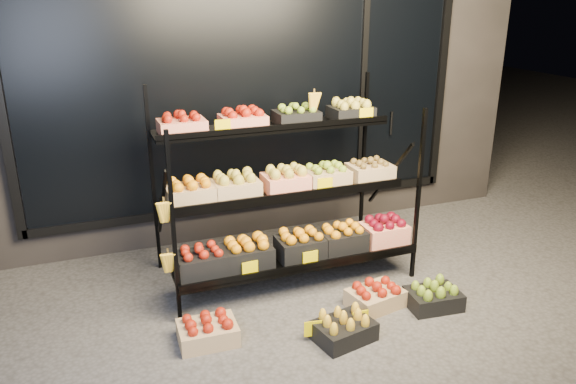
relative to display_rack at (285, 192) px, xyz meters
name	(u,v)px	position (x,y,z in m)	size (l,w,h in m)	color
ground	(313,308)	(0.01, -0.60, -0.79)	(24.00, 24.00, 0.00)	#514F4C
building	(222,52)	(0.01, 1.99, 0.96)	(6.00, 2.08, 3.50)	#2D2826
display_rack	(285,192)	(0.00, 0.00, 0.00)	(2.18, 1.02, 1.68)	black
tag_floor_a	(313,333)	(-0.16, -1.00, -0.73)	(0.13, 0.01, 0.12)	#EBCC00
tag_floor_b	(360,323)	(0.22, -1.00, -0.73)	(0.13, 0.01, 0.12)	#EBCC00
floor_crate_left	(208,330)	(-0.87, -0.74, -0.69)	(0.42, 0.32, 0.21)	tan
floor_crate_midleft	(344,328)	(0.05, -1.06, -0.69)	(0.47, 0.38, 0.21)	black
floor_crate_midright	(375,295)	(0.49, -0.74, -0.69)	(0.46, 0.38, 0.21)	tan
floor_crate_right	(433,296)	(0.91, -0.92, -0.69)	(0.44, 0.34, 0.20)	black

